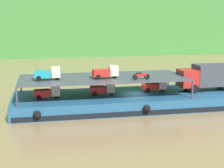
{
  "coord_description": "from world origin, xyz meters",
  "views": [
    {
      "loc": [
        -10.22,
        -37.08,
        10.14
      ],
      "look_at": [
        -2.76,
        0.0,
        2.7
      ],
      "focal_mm": 55.49,
      "sensor_mm": 36.0,
      "label": 1
    }
  ],
  "objects_px": {
    "covered_lorry": "(208,76)",
    "mini_truck_upper_mid": "(106,72)",
    "cargo_barge": "(136,100)",
    "mini_truck_lower_mid": "(155,86)",
    "mini_truck_lower_aft": "(103,89)",
    "mini_truck_lower_stern": "(47,92)",
    "mini_truck_upper_stern": "(48,74)",
    "motorcycle_upper_port": "(141,76)"
  },
  "relations": [
    {
      "from": "covered_lorry",
      "to": "mini_truck_upper_mid",
      "type": "distance_m",
      "value": 12.37
    },
    {
      "from": "cargo_barge",
      "to": "mini_truck_lower_mid",
      "type": "height_order",
      "value": "mini_truck_lower_mid"
    },
    {
      "from": "cargo_barge",
      "to": "mini_truck_upper_mid",
      "type": "distance_m",
      "value": 5.02
    },
    {
      "from": "mini_truck_lower_aft",
      "to": "covered_lorry",
      "type": "bearing_deg",
      "value": -0.8
    },
    {
      "from": "mini_truck_lower_stern",
      "to": "mini_truck_upper_mid",
      "type": "xyz_separation_m",
      "value": [
        6.29,
        -0.2,
        2.0
      ]
    },
    {
      "from": "cargo_barge",
      "to": "mini_truck_lower_aft",
      "type": "distance_m",
      "value": 4.07
    },
    {
      "from": "covered_lorry",
      "to": "mini_truck_lower_mid",
      "type": "relative_size",
      "value": 2.87
    },
    {
      "from": "mini_truck_upper_mid",
      "to": "mini_truck_upper_stern",
      "type": "bearing_deg",
      "value": 177.74
    },
    {
      "from": "cargo_barge",
      "to": "motorcycle_upper_port",
      "type": "relative_size",
      "value": 14.42
    },
    {
      "from": "mini_truck_lower_mid",
      "to": "mini_truck_upper_stern",
      "type": "distance_m",
      "value": 12.41
    },
    {
      "from": "mini_truck_lower_stern",
      "to": "mini_truck_upper_stern",
      "type": "xyz_separation_m",
      "value": [
        0.11,
        0.04,
        2.0
      ]
    },
    {
      "from": "covered_lorry",
      "to": "mini_truck_lower_stern",
      "type": "bearing_deg",
      "value": -178.71
    },
    {
      "from": "mini_truck_lower_stern",
      "to": "mini_truck_lower_aft",
      "type": "relative_size",
      "value": 1.0
    },
    {
      "from": "mini_truck_lower_aft",
      "to": "mini_truck_upper_mid",
      "type": "distance_m",
      "value": 2.16
    },
    {
      "from": "mini_truck_upper_stern",
      "to": "cargo_barge",
      "type": "bearing_deg",
      "value": 2.75
    },
    {
      "from": "mini_truck_lower_mid",
      "to": "motorcycle_upper_port",
      "type": "bearing_deg",
      "value": -131.66
    },
    {
      "from": "covered_lorry",
      "to": "mini_truck_lower_stern",
      "type": "height_order",
      "value": "covered_lorry"
    },
    {
      "from": "mini_truck_lower_aft",
      "to": "mini_truck_upper_stern",
      "type": "distance_m",
      "value": 6.32
    },
    {
      "from": "mini_truck_lower_mid",
      "to": "mini_truck_upper_mid",
      "type": "relative_size",
      "value": 0.99
    },
    {
      "from": "cargo_barge",
      "to": "covered_lorry",
      "type": "relative_size",
      "value": 3.46
    },
    {
      "from": "mini_truck_lower_stern",
      "to": "mini_truck_lower_mid",
      "type": "bearing_deg",
      "value": 5.22
    },
    {
      "from": "cargo_barge",
      "to": "mini_truck_lower_aft",
      "type": "xyz_separation_m",
      "value": [
        -3.8,
        0.08,
        1.44
      ]
    },
    {
      "from": "mini_truck_lower_aft",
      "to": "mini_truck_upper_mid",
      "type": "relative_size",
      "value": 1.0
    },
    {
      "from": "mini_truck_upper_stern",
      "to": "mini_truck_lower_stern",
      "type": "bearing_deg",
      "value": -159.81
    },
    {
      "from": "covered_lorry",
      "to": "mini_truck_lower_stern",
      "type": "xyz_separation_m",
      "value": [
        -18.6,
        -0.42,
        -1.0
      ]
    },
    {
      "from": "mini_truck_lower_mid",
      "to": "covered_lorry",
      "type": "bearing_deg",
      "value": -6.39
    },
    {
      "from": "mini_truck_lower_stern",
      "to": "mini_truck_lower_aft",
      "type": "xyz_separation_m",
      "value": [
        6.07,
        0.59,
        0.0
      ]
    },
    {
      "from": "covered_lorry",
      "to": "mini_truck_lower_aft",
      "type": "relative_size",
      "value": 2.83
    },
    {
      "from": "cargo_barge",
      "to": "mini_truck_lower_mid",
      "type": "relative_size",
      "value": 9.92
    },
    {
      "from": "mini_truck_lower_stern",
      "to": "motorcycle_upper_port",
      "type": "bearing_deg",
      "value": -9.72
    },
    {
      "from": "mini_truck_lower_aft",
      "to": "motorcycle_upper_port",
      "type": "distance_m",
      "value": 4.71
    },
    {
      "from": "mini_truck_lower_stern",
      "to": "motorcycle_upper_port",
      "type": "distance_m",
      "value": 10.1
    },
    {
      "from": "motorcycle_upper_port",
      "to": "mini_truck_lower_mid",
      "type": "bearing_deg",
      "value": 48.34
    },
    {
      "from": "mini_truck_upper_mid",
      "to": "motorcycle_upper_port",
      "type": "height_order",
      "value": "mini_truck_upper_mid"
    },
    {
      "from": "covered_lorry",
      "to": "mini_truck_lower_mid",
      "type": "xyz_separation_m",
      "value": [
        -6.3,
        0.71,
        -1.0
      ]
    },
    {
      "from": "cargo_barge",
      "to": "mini_truck_lower_stern",
      "type": "distance_m",
      "value": 10.0
    },
    {
      "from": "mini_truck_lower_aft",
      "to": "motorcycle_upper_port",
      "type": "relative_size",
      "value": 1.47
    },
    {
      "from": "cargo_barge",
      "to": "mini_truck_upper_stern",
      "type": "bearing_deg",
      "value": -177.25
    },
    {
      "from": "covered_lorry",
      "to": "motorcycle_upper_port",
      "type": "bearing_deg",
      "value": -166.58
    },
    {
      "from": "cargo_barge",
      "to": "mini_truck_lower_stern",
      "type": "height_order",
      "value": "mini_truck_lower_stern"
    },
    {
      "from": "mini_truck_upper_stern",
      "to": "covered_lorry",
      "type": "bearing_deg",
      "value": 1.18
    },
    {
      "from": "motorcycle_upper_port",
      "to": "mini_truck_lower_aft",
      "type": "bearing_deg",
      "value": 148.67
    }
  ]
}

